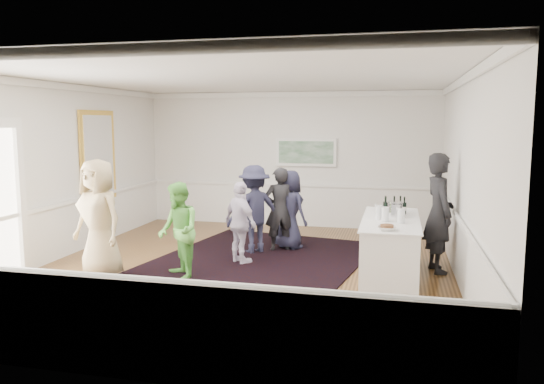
% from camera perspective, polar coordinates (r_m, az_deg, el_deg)
% --- Properties ---
extents(floor, '(8.00, 8.00, 0.00)m').
position_cam_1_polar(floor, '(9.13, -3.13, -8.30)').
color(floor, brown).
rests_on(floor, ground).
extents(ceiling, '(7.00, 8.00, 0.02)m').
position_cam_1_polar(ceiling, '(8.81, -3.29, 12.16)').
color(ceiling, white).
rests_on(ceiling, wall_back).
extents(wall_left, '(0.02, 8.00, 3.20)m').
position_cam_1_polar(wall_left, '(10.37, -22.10, 2.07)').
color(wall_left, white).
rests_on(wall_left, floor).
extents(wall_right, '(0.02, 8.00, 3.20)m').
position_cam_1_polar(wall_right, '(8.52, 19.98, 1.10)').
color(wall_right, white).
rests_on(wall_right, floor).
extents(wall_back, '(7.00, 0.02, 3.20)m').
position_cam_1_polar(wall_back, '(12.70, 1.92, 3.52)').
color(wall_back, white).
rests_on(wall_back, floor).
extents(wall_front, '(7.00, 0.02, 3.20)m').
position_cam_1_polar(wall_front, '(5.15, -15.94, -2.70)').
color(wall_front, white).
rests_on(wall_front, floor).
extents(wainscoting, '(7.00, 8.00, 1.00)m').
position_cam_1_polar(wainscoting, '(9.00, -3.16, -5.24)').
color(wainscoting, white).
rests_on(wainscoting, floor).
extents(mirror, '(0.05, 1.25, 1.85)m').
position_cam_1_polar(mirror, '(11.41, -18.18, 3.70)').
color(mirror, '#EEBB46').
rests_on(mirror, wall_left).
extents(landscape_painting, '(1.44, 0.06, 0.66)m').
position_cam_1_polar(landscape_painting, '(12.56, 3.67, 4.29)').
color(landscape_painting, white).
rests_on(landscape_painting, wall_back).
extents(area_rug, '(4.25, 5.15, 0.02)m').
position_cam_1_polar(area_rug, '(9.55, -1.71, -7.50)').
color(area_rug, black).
rests_on(area_rug, floor).
extents(serving_table, '(0.89, 2.36, 0.95)m').
position_cam_1_polar(serving_table, '(8.77, 12.59, -5.88)').
color(serving_table, white).
rests_on(serving_table, floor).
extents(bartender, '(0.65, 0.83, 1.99)m').
position_cam_1_polar(bartender, '(9.21, 17.51, -2.15)').
color(bartender, black).
rests_on(bartender, floor).
extents(guest_tan, '(1.08, 0.87, 1.91)m').
position_cam_1_polar(guest_tan, '(8.87, -18.14, -2.79)').
color(guest_tan, tan).
rests_on(guest_tan, floor).
extents(guest_green, '(0.93, 0.96, 1.55)m').
position_cam_1_polar(guest_green, '(8.55, -10.04, -4.13)').
color(guest_green, '#69C950').
rests_on(guest_green, floor).
extents(guest_lilac, '(0.89, 0.81, 1.46)m').
position_cam_1_polar(guest_lilac, '(9.34, -3.41, -3.34)').
color(guest_lilac, white).
rests_on(guest_lilac, floor).
extents(guest_dark_a, '(1.23, 1.18, 1.68)m').
position_cam_1_polar(guest_dark_a, '(10.08, -1.93, -1.87)').
color(guest_dark_a, '#1F2035').
rests_on(guest_dark_a, floor).
extents(guest_dark_b, '(0.70, 0.60, 1.63)m').
position_cam_1_polar(guest_dark_b, '(10.24, 0.81, -1.87)').
color(guest_dark_b, black).
rests_on(guest_dark_b, floor).
extents(guest_navy, '(0.91, 0.83, 1.56)m').
position_cam_1_polar(guest_navy, '(10.41, 1.90, -1.92)').
color(guest_navy, '#1F2035').
rests_on(guest_navy, floor).
extents(wine_bottles, '(0.39, 0.21, 0.31)m').
position_cam_1_polar(wine_bottles, '(9.16, 12.98, -1.31)').
color(wine_bottles, black).
rests_on(wine_bottles, serving_table).
extents(juice_pitchers, '(0.45, 0.35, 0.24)m').
position_cam_1_polar(juice_pitchers, '(8.44, 12.41, -2.29)').
color(juice_pitchers, '#5EA73B').
rests_on(juice_pitchers, serving_table).
extents(ice_bucket, '(0.26, 0.26, 0.25)m').
position_cam_1_polar(ice_bucket, '(8.88, 13.09, -1.86)').
color(ice_bucket, silver).
rests_on(ice_bucket, serving_table).
extents(nut_bowl, '(0.27, 0.27, 0.07)m').
position_cam_1_polar(nut_bowl, '(7.76, 12.26, -3.75)').
color(nut_bowl, white).
rests_on(nut_bowl, serving_table).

